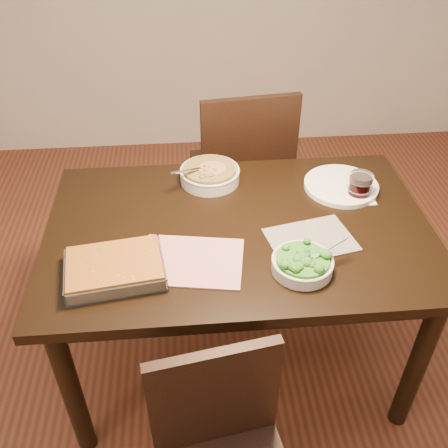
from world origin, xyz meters
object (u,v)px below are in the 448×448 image
(wine_tumbler, at_px, (360,185))
(dinner_plate, at_px, (341,186))
(stew_bowl, at_px, (210,174))
(chair_far, at_px, (243,167))
(baking_dish, at_px, (115,268))
(table, at_px, (238,246))
(broccoli_bowl, at_px, (302,263))

(wine_tumbler, xyz_separation_m, dinner_plate, (-0.05, 0.07, -0.05))
(stew_bowl, distance_m, dinner_plate, 0.53)
(stew_bowl, bearing_deg, chair_far, 65.76)
(dinner_plate, bearing_deg, wine_tumbler, -55.30)
(baking_dish, relative_size, dinner_plate, 1.16)
(table, xyz_separation_m, stew_bowl, (-0.09, 0.31, 0.13))
(table, height_order, stew_bowl, stew_bowl)
(stew_bowl, bearing_deg, dinner_plate, -10.50)
(broccoli_bowl, relative_size, dinner_plate, 0.76)
(broccoli_bowl, distance_m, baking_dish, 0.61)
(stew_bowl, height_order, chair_far, chair_far)
(table, bearing_deg, baking_dish, -152.89)
(stew_bowl, distance_m, baking_dish, 0.63)
(baking_dish, distance_m, chair_far, 1.11)
(table, relative_size, broccoli_bowl, 6.27)
(chair_far, bearing_deg, table, 75.16)
(broccoli_bowl, xyz_separation_m, baking_dish, (-0.61, 0.03, -0.00))
(table, xyz_separation_m, wine_tumbler, (0.48, 0.14, 0.15))
(wine_tumbler, relative_size, chair_far, 0.10)
(broccoli_bowl, bearing_deg, chair_far, 94.32)
(table, xyz_separation_m, chair_far, (0.11, 0.73, -0.11))
(stew_bowl, relative_size, broccoli_bowl, 1.10)
(dinner_plate, bearing_deg, baking_dish, -153.55)
(wine_tumbler, distance_m, chair_far, 0.75)
(baking_dish, bearing_deg, stew_bowl, 49.06)
(table, xyz_separation_m, dinner_plate, (0.44, 0.21, 0.11))
(broccoli_bowl, xyz_separation_m, dinner_plate, (0.26, 0.46, -0.02))
(stew_bowl, bearing_deg, wine_tumbler, -16.27)
(table, relative_size, chair_far, 1.44)
(broccoli_bowl, relative_size, baking_dish, 0.65)
(table, distance_m, stew_bowl, 0.34)
(table, height_order, chair_far, chair_far)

